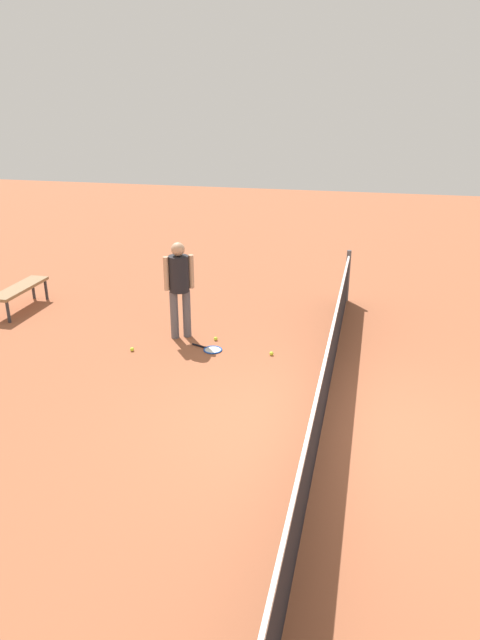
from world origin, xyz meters
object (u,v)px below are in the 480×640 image
object	(u,v)px
tennis_racket_near_player	(211,349)
tennis_ball_near_player	(216,339)
tennis_ball_by_net	(132,349)
tennis_ball_midcourt	(271,354)
courtside_bench	(20,290)
player_near_side	(179,282)

from	to	relation	value
tennis_racket_near_player	tennis_ball_near_player	bearing A→B (deg)	-174.37
tennis_ball_by_net	tennis_ball_midcourt	xyz separation A→B (m)	(-0.38, 2.29, 0.00)
tennis_ball_by_net	tennis_ball_midcourt	world-z (taller)	same
tennis_ball_near_player	tennis_ball_by_net	bearing A→B (deg)	-58.51
tennis_ball_midcourt	courtside_bench	xyz separation A→B (m)	(-0.95, -5.22, 0.38)
tennis_ball_midcourt	courtside_bench	distance (m)	5.32
player_near_side	tennis_ball_midcourt	xyz separation A→B (m)	(0.39, 1.69, -0.98)
player_near_side	tennis_racket_near_player	xyz separation A→B (m)	(0.42, 0.67, -1.00)
player_near_side	tennis_ball_near_player	size ratio (longest dim) A/B	25.76
tennis_ball_near_player	tennis_ball_midcourt	size ratio (longest dim) A/B	1.00
tennis_racket_near_player	tennis_ball_midcourt	distance (m)	1.01
tennis_ball_near_player	tennis_ball_midcourt	distance (m)	1.12
tennis_ball_near_player	player_near_side	bearing A→B (deg)	-91.43
tennis_ball_by_net	courtside_bench	world-z (taller)	courtside_bench
tennis_ball_near_player	courtside_bench	distance (m)	4.22
player_near_side	courtside_bench	xyz separation A→B (m)	(-0.56, -3.53, -0.59)
tennis_racket_near_player	courtside_bench	bearing A→B (deg)	-103.09
tennis_ball_near_player	courtside_bench	size ratio (longest dim) A/B	0.04
tennis_racket_near_player	courtside_bench	distance (m)	4.33
player_near_side	tennis_ball_by_net	bearing A→B (deg)	-37.84
tennis_ball_near_player	tennis_ball_by_net	distance (m)	1.45
tennis_ball_near_player	tennis_ball_midcourt	world-z (taller)	same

